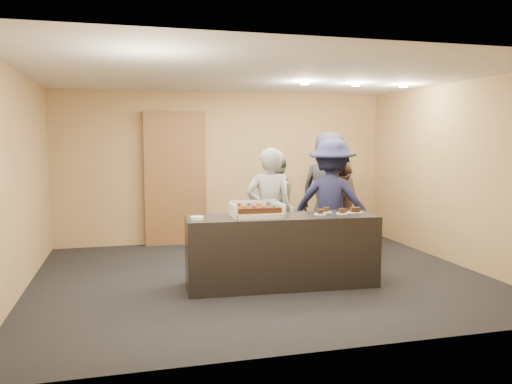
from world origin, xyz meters
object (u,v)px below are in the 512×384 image
cake_box (257,213)px  sheet_cake (257,209)px  person_server_grey (269,213)px  person_sage_man (273,207)px  plate_stack (197,218)px  person_brown_extra (344,210)px  serving_counter (281,251)px  storage_cabinet (175,178)px  person_navy_man (332,202)px  person_dark_suit (329,192)px

cake_box → sheet_cake: cake_box is taller
person_server_grey → person_sage_man: 0.81m
cake_box → plate_stack: cake_box is taller
cake_box → person_brown_extra: person_brown_extra is taller
serving_counter → plate_stack: size_ratio=15.07×
storage_cabinet → sheet_cake: 3.00m
serving_counter → person_navy_man: person_navy_man is taller
cake_box → sheet_cake: bearing=-90.8°
sheet_cake → plate_stack: size_ratio=3.33×
plate_stack → person_sage_man: (1.32, 1.26, -0.08)m
cake_box → plate_stack: 0.76m
plate_stack → person_brown_extra: person_brown_extra is taller
plate_stack → person_brown_extra: size_ratio=0.10×
sheet_cake → person_sage_man: (0.56, 1.21, -0.16)m
serving_counter → person_dark_suit: person_dark_suit is taller
person_server_grey → person_brown_extra: (1.43, 0.74, -0.11)m
serving_counter → person_dark_suit: 2.23m
person_navy_man → person_dark_suit: size_ratio=0.93×
cake_box → person_navy_man: bearing=31.4°
storage_cabinet → plate_stack: size_ratio=14.75×
person_sage_man → storage_cabinet: bearing=-89.3°
serving_counter → person_brown_extra: bearing=43.9°
person_sage_man → serving_counter: bearing=41.9°
person_server_grey → person_sage_man: size_ratio=1.04×
person_dark_suit → sheet_cake: bearing=85.9°
cake_box → person_dark_suit: person_dark_suit is taller
storage_cabinet → sheet_cake: storage_cabinet is taller
cake_box → person_brown_extra: bearing=34.2°
person_brown_extra → person_dark_suit: 0.55m
cake_box → person_navy_man: person_navy_man is taller
person_dark_suit → storage_cabinet: bearing=13.8°
sheet_cake → cake_box: bearing=89.2°
sheet_cake → plate_stack: 0.76m
person_brown_extra → person_server_grey: bearing=-27.0°
plate_stack → person_navy_man: bearing=23.1°
person_brown_extra → cake_box: bearing=-20.1°
storage_cabinet → sheet_cake: size_ratio=4.43×
person_navy_man → person_dark_suit: person_dark_suit is taller
storage_cabinet → person_server_grey: 2.68m
sheet_cake → person_dark_suit: 2.37m
serving_counter → person_brown_extra: size_ratio=1.57×
plate_stack → serving_counter: bearing=2.6°
plate_stack → person_brown_extra: 2.77m
cake_box → plate_stack: size_ratio=3.91×
person_sage_man → person_brown_extra: bearing=142.1°
person_server_grey → person_sage_man: person_server_grey is taller
serving_counter → person_sage_man: size_ratio=1.43×
cake_box → person_brown_extra: size_ratio=0.41×
serving_counter → storage_cabinet: storage_cabinet is taller
person_server_grey → person_dark_suit: (1.39, 1.23, 0.13)m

